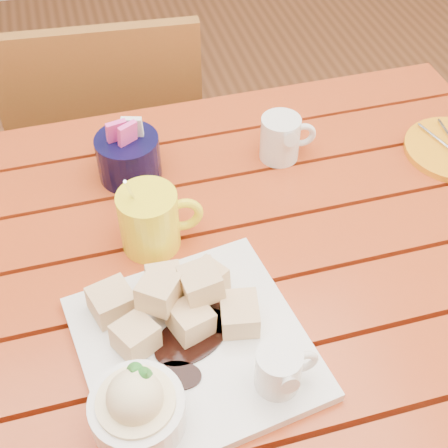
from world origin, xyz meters
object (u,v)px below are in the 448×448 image
object	(u,v)px
table	(189,311)
coffee_mug_right	(151,219)
dessert_plate	(180,354)
chair_far	(113,152)

from	to	relation	value
table	coffee_mug_right	distance (m)	0.17
dessert_plate	chair_far	size ratio (longest dim) A/B	0.37
dessert_plate	coffee_mug_right	distance (m)	0.22
table	coffee_mug_right	size ratio (longest dim) A/B	8.28
coffee_mug_right	dessert_plate	bearing A→B (deg)	-89.77
table	dessert_plate	distance (m)	0.22
table	coffee_mug_right	bearing A→B (deg)	121.68
coffee_mug_right	chair_far	xyz separation A→B (m)	(-0.01, 0.56, -0.32)
table	chair_far	world-z (taller)	chair_far
dessert_plate	coffee_mug_right	size ratio (longest dim) A/B	2.17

